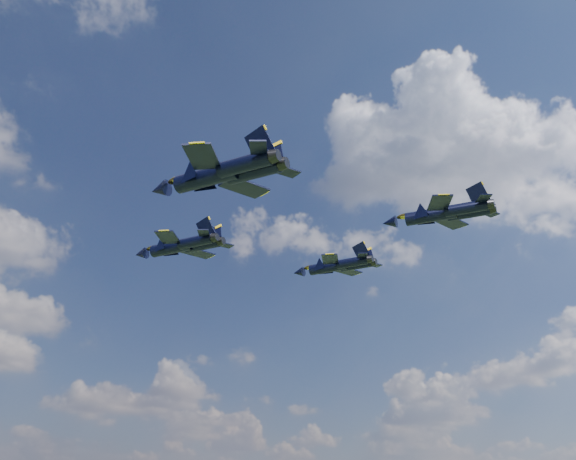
{
  "coord_description": "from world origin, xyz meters",
  "views": [
    {
      "loc": [
        -38.84,
        -58.18,
        34.24
      ],
      "look_at": [
        4.9,
        4.62,
        65.77
      ],
      "focal_mm": 40.0,
      "sensor_mm": 36.0,
      "label": 1
    }
  ],
  "objects_px": {
    "jet_left": "(202,178)",
    "jet_slot": "(427,216)",
    "jet_right": "(326,267)",
    "jet_lead": "(169,248)"
  },
  "relations": [
    {
      "from": "jet_left",
      "to": "jet_right",
      "type": "bearing_deg",
      "value": 2.08
    },
    {
      "from": "jet_left",
      "to": "jet_right",
      "type": "height_order",
      "value": "jet_left"
    },
    {
      "from": "jet_lead",
      "to": "jet_right",
      "type": "relative_size",
      "value": 1.08
    },
    {
      "from": "jet_slot",
      "to": "jet_lead",
      "type": "bearing_deg",
      "value": 87.43
    },
    {
      "from": "jet_left",
      "to": "jet_slot",
      "type": "distance_m",
      "value": 26.36
    },
    {
      "from": "jet_lead",
      "to": "jet_left",
      "type": "bearing_deg",
      "value": -133.88
    },
    {
      "from": "jet_right",
      "to": "jet_slot",
      "type": "distance_m",
      "value": 28.06
    },
    {
      "from": "jet_lead",
      "to": "jet_slot",
      "type": "distance_m",
      "value": 37.68
    },
    {
      "from": "jet_left",
      "to": "jet_slot",
      "type": "relative_size",
      "value": 1.34
    },
    {
      "from": "jet_left",
      "to": "jet_right",
      "type": "relative_size",
      "value": 1.25
    }
  ]
}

